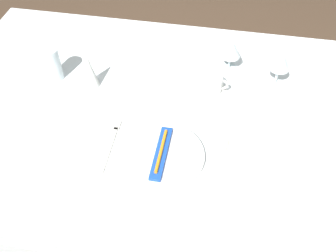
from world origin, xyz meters
name	(u,v)px	position (x,y,z in m)	size (l,w,h in m)	color
ground_plane	(175,217)	(0.00, 0.00, 0.00)	(6.00, 6.00, 0.00)	#4C3828
dining_table	(178,128)	(0.00, 0.00, 0.66)	(1.80, 1.11, 0.74)	white
dinner_plate	(161,156)	(-0.02, -0.21, 0.75)	(0.27, 0.27, 0.02)	white
toothbrush_package	(161,153)	(-0.02, -0.21, 0.77)	(0.04, 0.21, 0.02)	blue
fork_outer	(111,143)	(-0.19, -0.18, 0.74)	(0.02, 0.22, 0.00)	beige
dinner_knife	(213,159)	(0.14, -0.18, 0.74)	(0.03, 0.24, 0.00)	beige
spoon_soup	(224,158)	(0.17, -0.17, 0.74)	(0.03, 0.22, 0.01)	beige
saucer_left	(210,91)	(0.10, 0.13, 0.74)	(0.13, 0.13, 0.01)	white
coffee_cup_left	(211,84)	(0.10, 0.13, 0.78)	(0.11, 0.09, 0.06)	white
wine_glass_centre	(231,49)	(0.16, 0.28, 0.83)	(0.08, 0.08, 0.14)	silver
wine_glass_left	(281,61)	(0.34, 0.22, 0.85)	(0.08, 0.08, 0.15)	silver
drink_tumbler	(52,66)	(-0.50, 0.10, 0.80)	(0.07, 0.07, 0.13)	silver
napkin_folded	(89,70)	(-0.34, 0.08, 0.81)	(0.06, 0.06, 0.15)	white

